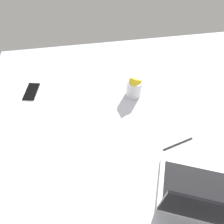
# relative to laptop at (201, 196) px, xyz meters

# --- Properties ---
(bed_mattress) EXTENTS (1.80, 1.40, 0.18)m
(bed_mattress) POSITION_rel_laptop_xyz_m (0.10, -0.51, -0.13)
(bed_mattress) COLOR #B7BCC6
(bed_mattress) RESTS_ON ground
(laptop) EXTENTS (0.39, 0.34, 0.23)m
(laptop) POSITION_rel_laptop_xyz_m (0.00, 0.00, 0.00)
(laptop) COLOR silver
(laptop) RESTS_ON bed_mattress
(snack_cup) EXTENTS (0.09, 0.09, 0.14)m
(snack_cup) POSITION_rel_laptop_xyz_m (0.13, -0.63, 0.02)
(snack_cup) COLOR silver
(snack_cup) RESTS_ON bed_mattress
(cell_phone) EXTENTS (0.09, 0.15, 0.01)m
(cell_phone) POSITION_rel_laptop_xyz_m (0.74, -0.75, -0.04)
(cell_phone) COLOR black
(cell_phone) RESTS_ON bed_mattress
(charger_cable) EXTENTS (0.17, 0.05, 0.01)m
(charger_cable) POSITION_rel_laptop_xyz_m (-0.01, -0.26, -0.04)
(charger_cable) COLOR black
(charger_cable) RESTS_ON bed_mattress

